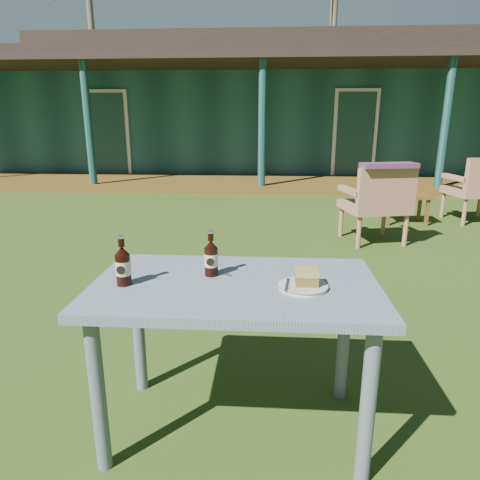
# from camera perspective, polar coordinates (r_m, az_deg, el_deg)

# --- Properties ---
(ground) EXTENTS (80.00, 80.00, 0.00)m
(ground) POSITION_cam_1_polar(r_m,az_deg,el_deg) (3.55, 1.39, -7.00)
(ground) COLOR #334916
(pavilion) EXTENTS (15.80, 8.30, 3.45)m
(pavilion) POSITION_cam_1_polar(r_m,az_deg,el_deg) (12.66, 3.34, 16.89)
(pavilion) COLOR #1A4544
(pavilion) RESTS_ON ground
(tree_left) EXTENTS (0.28, 0.28, 10.50)m
(tree_left) POSITION_cam_1_polar(r_m,az_deg,el_deg) (22.64, -19.17, 24.94)
(tree_left) COLOR brown
(tree_left) RESTS_ON ground
(tree_mid) EXTENTS (0.28, 0.28, 9.50)m
(tree_mid) POSITION_cam_1_polar(r_m,az_deg,el_deg) (22.22, 12.26, 24.29)
(tree_mid) COLOR brown
(tree_mid) RESTS_ON ground
(cafe_table) EXTENTS (1.20, 0.70, 0.72)m
(cafe_table) POSITION_cam_1_polar(r_m,az_deg,el_deg) (1.84, -0.62, -8.60)
(cafe_table) COLOR slate
(cafe_table) RESTS_ON ground
(plate) EXTENTS (0.20, 0.20, 0.01)m
(plate) POSITION_cam_1_polar(r_m,az_deg,el_deg) (1.76, 8.39, -6.08)
(plate) COLOR silver
(plate) RESTS_ON cafe_table
(cake_slice) EXTENTS (0.09, 0.09, 0.06)m
(cake_slice) POSITION_cam_1_polar(r_m,az_deg,el_deg) (1.76, 8.88, -4.84)
(cake_slice) COLOR brown
(cake_slice) RESTS_ON plate
(fork) EXTENTS (0.03, 0.14, 0.00)m
(fork) POSITION_cam_1_polar(r_m,az_deg,el_deg) (1.75, 6.29, -5.94)
(fork) COLOR silver
(fork) RESTS_ON plate
(cola_bottle_near) EXTENTS (0.06, 0.06, 0.20)m
(cola_bottle_near) POSITION_cam_1_polar(r_m,az_deg,el_deg) (1.86, -3.88, -2.38)
(cola_bottle_near) COLOR black
(cola_bottle_near) RESTS_ON cafe_table
(cola_bottle_far) EXTENTS (0.06, 0.06, 0.21)m
(cola_bottle_far) POSITION_cam_1_polar(r_m,az_deg,el_deg) (1.82, -15.34, -3.29)
(cola_bottle_far) COLOR black
(cola_bottle_far) RESTS_ON cafe_table
(bottle_cap) EXTENTS (0.03, 0.03, 0.01)m
(bottle_cap) POSITION_cam_1_polar(r_m,az_deg,el_deg) (1.87, -1.72, -4.71)
(bottle_cap) COLOR silver
(bottle_cap) RESTS_ON cafe_table
(armchair_left) EXTENTS (0.77, 0.74, 0.88)m
(armchair_left) POSITION_cam_1_polar(r_m,az_deg,el_deg) (5.06, 17.90, 5.03)
(armchair_left) COLOR #9E704F
(armchair_left) RESTS_ON ground
(armchair_right) EXTENTS (0.76, 0.72, 0.89)m
(armchair_right) POSITION_cam_1_polar(r_m,az_deg,el_deg) (6.66, 29.33, 6.29)
(armchair_right) COLOR #9E704F
(armchair_right) RESTS_ON ground
(floral_throw) EXTENTS (0.62, 0.33, 0.05)m
(floral_throw) POSITION_cam_1_polar(r_m,az_deg,el_deg) (4.84, 19.26, 9.39)
(floral_throw) COLOR #5B2E50
(floral_throw) RESTS_ON armchair_left
(side_table) EXTENTS (0.60, 0.40, 0.40)m
(side_table) POSITION_cam_1_polar(r_m,az_deg,el_deg) (6.22, 21.21, 5.19)
(side_table) COLOR brown
(side_table) RESTS_ON ground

